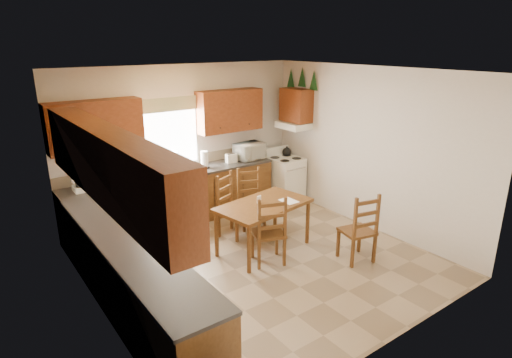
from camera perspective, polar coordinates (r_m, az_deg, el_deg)
floor at (r=6.38m, az=0.51°, el=-10.80°), size 4.50×4.50×0.00m
ceiling at (r=5.60m, az=0.59°, el=14.16°), size 4.50×4.50×0.00m
wall_left at (r=4.93m, az=-20.98°, el=-3.77°), size 4.50×4.50×0.00m
wall_right at (r=7.37m, az=14.74°, el=3.88°), size 4.50×4.50×0.00m
wall_back at (r=7.71m, az=-9.53°, el=4.84°), size 4.50×4.50×0.00m
wall_front at (r=4.38m, az=18.54°, el=-6.23°), size 4.50×4.50×0.00m
lower_cab_back at (r=7.56m, az=-10.67°, el=-2.72°), size 3.75×0.60×0.88m
lower_cab_left at (r=5.26m, az=-16.19°, el=-12.87°), size 0.60×3.60×0.88m
counter_back at (r=7.41m, az=-10.87°, el=0.61°), size 3.75×0.63×0.04m
counter_left at (r=5.05m, az=-16.64°, el=-8.37°), size 0.63×3.60×0.04m
backsplash at (r=7.63m, az=-11.87°, el=1.92°), size 3.75×0.01×0.18m
upper_cab_back_left at (r=6.92m, az=-20.66°, el=6.69°), size 1.41×0.33×0.75m
upper_cab_back_right at (r=7.89m, az=-3.52°, el=9.09°), size 1.25×0.33×0.75m
upper_cab_left at (r=4.67m, az=-19.23°, el=1.83°), size 0.33×3.60×0.75m
upper_cab_stove at (r=8.27m, az=5.36°, el=9.77°), size 0.33×0.62×0.62m
range_hood at (r=8.30m, az=5.02°, el=7.15°), size 0.44×0.62×0.12m
window_frame at (r=7.52m, az=-11.54°, el=5.94°), size 1.13×0.02×1.18m
window_pane at (r=7.51m, az=-11.53°, el=5.94°), size 1.05×0.01×1.10m
window_valance at (r=7.41m, az=-11.69°, el=9.69°), size 1.19×0.01×0.24m
sink_basin at (r=7.43m, az=-10.37°, el=1.01°), size 0.75×0.45×0.04m
pine_decal_a at (r=8.07m, az=7.71°, el=12.92°), size 0.22×0.22×0.36m
pine_decal_b at (r=8.30m, az=6.16°, el=13.39°), size 0.22×0.22×0.36m
pine_decal_c at (r=8.54m, az=4.67°, el=13.29°), size 0.22×0.22×0.36m
stove at (r=8.50m, az=3.93°, el=-0.14°), size 0.61×0.63×0.86m
coffeemaker at (r=6.88m, az=-22.47°, el=-0.09°), size 0.24×0.28×0.36m
paper_towel at (r=7.59m, az=-6.89°, el=2.59°), size 0.15×0.15×0.31m
toaster at (r=7.92m, az=-3.32°, el=2.79°), size 0.21×0.14×0.16m
microwave at (r=8.12m, az=-0.84°, el=3.74°), size 0.55×0.42×0.31m
dining_table at (r=6.54m, az=1.00°, el=-6.38°), size 1.52×1.02×0.76m
chair_near_left at (r=6.13m, az=1.64°, el=-6.66°), size 0.55×0.54×1.03m
chair_near_right at (r=6.35m, az=13.39°, el=-6.22°), size 0.52×0.50×1.04m
chair_far_left at (r=6.95m, az=-2.96°, el=-3.60°), size 0.56×0.55×1.03m
chair_far_right at (r=7.26m, az=-0.60°, el=-2.73°), size 0.53×0.52×1.01m
table_paper at (r=6.50m, az=4.38°, el=-2.93°), size 0.21×0.28×0.00m
table_card at (r=6.40m, az=0.40°, el=-2.72°), size 0.08×0.04×0.11m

